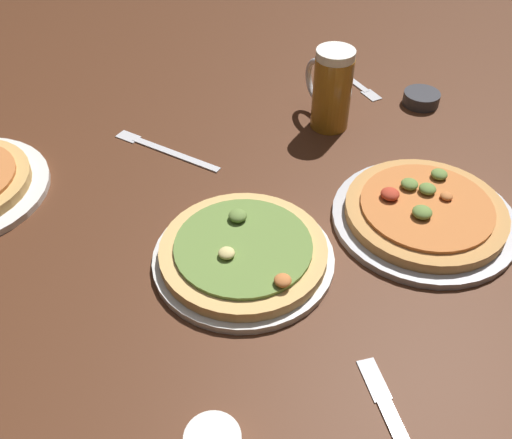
% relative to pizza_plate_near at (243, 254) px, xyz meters
% --- Properties ---
extents(ground_plane, '(2.40, 2.40, 0.03)m').
position_rel_pizza_plate_near_xyz_m(ground_plane, '(0.05, 0.05, -0.03)').
color(ground_plane, '#4C2816').
extents(pizza_plate_near, '(0.27, 0.27, 0.05)m').
position_rel_pizza_plate_near_xyz_m(pizza_plate_near, '(0.00, 0.00, 0.00)').
color(pizza_plate_near, silver).
rests_on(pizza_plate_near, ground_plane).
extents(pizza_plate_side, '(0.29, 0.29, 0.05)m').
position_rel_pizza_plate_near_xyz_m(pizza_plate_side, '(0.29, -0.07, -0.00)').
color(pizza_plate_side, '#B2B2B7').
rests_on(pizza_plate_side, ground_plane).
extents(beer_mug_amber, '(0.07, 0.13, 0.16)m').
position_rel_pizza_plate_near_xyz_m(beer_mug_amber, '(0.33, 0.24, 0.06)').
color(beer_mug_amber, '#9E6619').
rests_on(beer_mug_amber, ground_plane).
extents(ramekin_sauce, '(0.07, 0.07, 0.03)m').
position_rel_pizza_plate_near_xyz_m(ramekin_sauce, '(0.54, 0.20, -0.00)').
color(ramekin_sauce, '#333338').
rests_on(ramekin_sauce, ground_plane).
extents(fork_left, '(0.03, 0.20, 0.01)m').
position_rel_pizza_plate_near_xyz_m(fork_left, '(0.47, 0.35, -0.01)').
color(fork_left, silver).
rests_on(fork_left, ground_plane).
extents(fork_spare, '(0.13, 0.21, 0.01)m').
position_rel_pizza_plate_near_xyz_m(fork_spare, '(0.01, 0.32, -0.01)').
color(fork_spare, silver).
rests_on(fork_spare, ground_plane).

